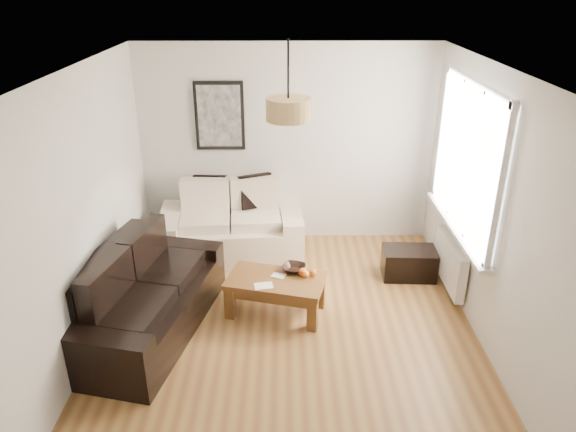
{
  "coord_description": "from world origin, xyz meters",
  "views": [
    {
      "loc": [
        -0.04,
        -4.41,
        3.33
      ],
      "look_at": [
        0.0,
        0.6,
        1.05
      ],
      "focal_mm": 33.26,
      "sensor_mm": 36.0,
      "label": 1
    }
  ],
  "objects_px": {
    "coffee_table": "(276,295)",
    "ottoman": "(409,263)",
    "loveseat_cream": "(231,221)",
    "sofa_leather": "(145,293)"
  },
  "relations": [
    {
      "from": "coffee_table",
      "to": "ottoman",
      "type": "xyz_separation_m",
      "value": [
        1.58,
        0.74,
        -0.03
      ]
    },
    {
      "from": "loveseat_cream",
      "to": "sofa_leather",
      "type": "height_order",
      "value": "loveseat_cream"
    },
    {
      "from": "ottoman",
      "to": "sofa_leather",
      "type": "bearing_deg",
      "value": -160.2
    },
    {
      "from": "loveseat_cream",
      "to": "coffee_table",
      "type": "bearing_deg",
      "value": -71.02
    },
    {
      "from": "sofa_leather",
      "to": "coffee_table",
      "type": "bearing_deg",
      "value": -64.31
    },
    {
      "from": "sofa_leather",
      "to": "ottoman",
      "type": "distance_m",
      "value": 3.07
    },
    {
      "from": "loveseat_cream",
      "to": "sofa_leather",
      "type": "distance_m",
      "value": 1.81
    },
    {
      "from": "sofa_leather",
      "to": "coffee_table",
      "type": "height_order",
      "value": "sofa_leather"
    },
    {
      "from": "loveseat_cream",
      "to": "coffee_table",
      "type": "distance_m",
      "value": 1.51
    },
    {
      "from": "loveseat_cream",
      "to": "sofa_leather",
      "type": "bearing_deg",
      "value": -117.44
    }
  ]
}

